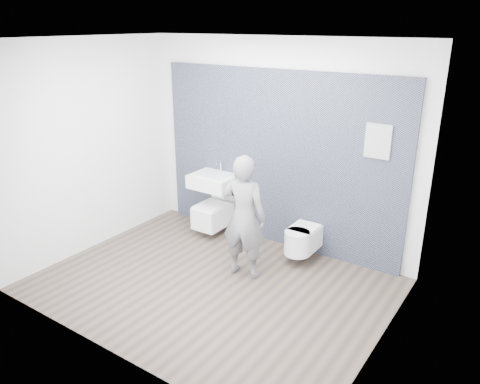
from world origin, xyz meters
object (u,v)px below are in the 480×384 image
Objects in this scene: washbasin at (214,181)px; visitor at (244,217)px; toilet_square at (213,214)px; toilet_rounded at (301,240)px.

washbasin is 0.42× the size of visitor.
toilet_square is 0.49× the size of visitor.
toilet_square is (-0.00, -0.03, -0.50)m from washbasin.
toilet_square is 1.35m from visitor.
visitor reaches higher than toilet_rounded.
toilet_rounded is (1.46, -0.02, -0.01)m from toilet_square.
washbasin is at bearing 177.95° from toilet_rounded.
toilet_square is 1.46m from toilet_rounded.
washbasin is 1.29m from visitor.
toilet_square is at bearing 179.11° from toilet_rounded.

